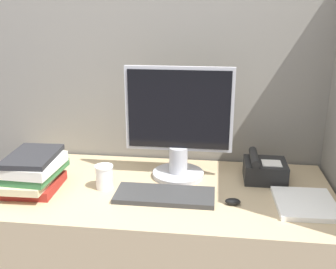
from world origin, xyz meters
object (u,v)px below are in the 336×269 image
mouse (233,202)px  keyboard (165,195)px  book_stack (33,172)px  coffee_cup (104,177)px  monitor (179,129)px  desk_telephone (264,170)px

mouse → keyboard: bearing=174.6°
book_stack → coffee_cup: bearing=10.2°
monitor → keyboard: (-0.03, -0.22, -0.21)m
monitor → coffee_cup: monitor is taller
monitor → mouse: monitor is taller
mouse → book_stack: 0.83m
coffee_cup → monitor: bearing=29.2°
keyboard → coffee_cup: size_ratio=3.90×
monitor → coffee_cup: (-0.30, -0.17, -0.17)m
mouse → desk_telephone: 0.29m
keyboard → mouse: (0.27, -0.03, 0.00)m
coffee_cup → book_stack: size_ratio=0.36×
keyboard → book_stack: (-0.55, 0.00, 0.07)m
keyboard → coffee_cup: 0.27m
keyboard → coffee_cup: (-0.26, 0.05, 0.04)m
monitor → mouse: size_ratio=8.24×
keyboard → coffee_cup: bearing=168.4°
book_stack → desk_telephone: book_stack is taller
keyboard → mouse: 0.27m
mouse → book_stack: book_stack is taller
monitor → keyboard: 0.31m
book_stack → keyboard: bearing=-0.2°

